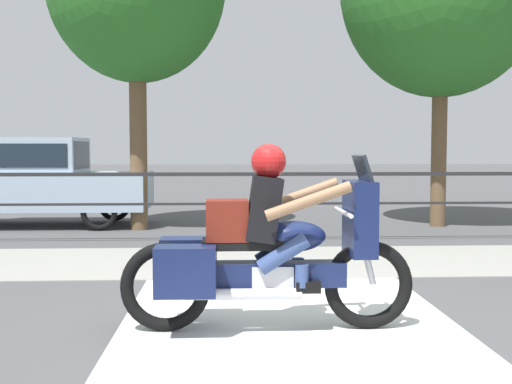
% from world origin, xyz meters
% --- Properties ---
extents(ground_plane, '(120.00, 120.00, 0.00)m').
position_xyz_m(ground_plane, '(0.00, 0.00, 0.00)').
color(ground_plane, '#4C4C4F').
extents(sidewalk_band, '(44.00, 2.40, 0.01)m').
position_xyz_m(sidewalk_band, '(0.00, 3.40, 0.01)').
color(sidewalk_band, '#99968E').
rests_on(sidewalk_band, ground).
extents(crosswalk_band, '(2.89, 6.00, 0.01)m').
position_xyz_m(crosswalk_band, '(-0.14, -0.20, 0.00)').
color(crosswalk_band, silver).
rests_on(crosswalk_band, ground).
extents(fence_railing, '(36.00, 0.05, 1.13)m').
position_xyz_m(fence_railing, '(0.00, 5.22, 0.89)').
color(fence_railing, '#232326').
rests_on(fence_railing, ground).
extents(motorcycle, '(2.43, 0.76, 1.55)m').
position_xyz_m(motorcycle, '(-0.36, 0.12, 0.69)').
color(motorcycle, black).
rests_on(motorcycle, ground).
extents(parked_car, '(4.33, 1.79, 1.73)m').
position_xyz_m(parked_car, '(-4.47, 7.62, 0.97)').
color(parked_car, '#9EB2C6').
rests_on(parked_car, ground).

